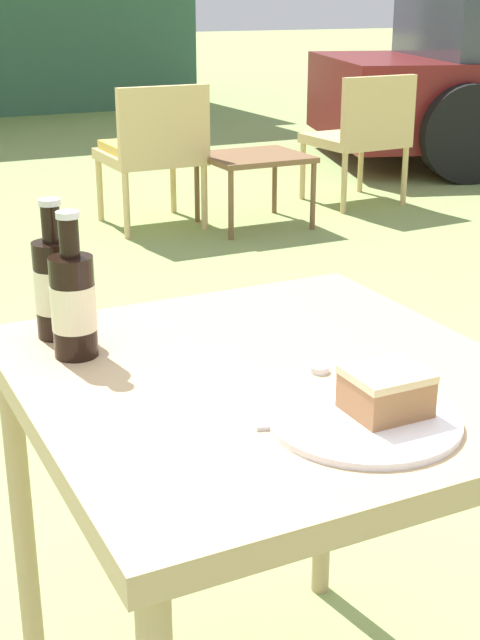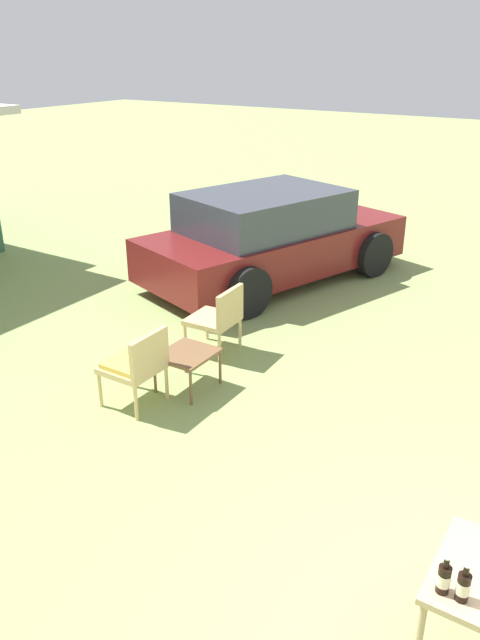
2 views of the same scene
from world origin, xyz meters
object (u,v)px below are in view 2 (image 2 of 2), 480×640
at_px(wicker_chair_cushioned, 137,363).
at_px(garden_side_table, 187,356).
at_px(cola_bottle_far, 444,578).
at_px(parked_car, 272,237).
at_px(cola_bottle_near, 463,586).
at_px(wicker_chair_plain, 219,316).

height_order(wicker_chair_cushioned, garden_side_table, wicker_chair_cushioned).
bearing_deg(cola_bottle_far, wicker_chair_cushioned, 66.71).
distance_m(parked_car, wicker_chair_cushioned, 3.95).
distance_m(parked_car, garden_side_table, 3.50).
height_order(parked_car, cola_bottle_near, parked_car).
xyz_separation_m(parked_car, cola_bottle_far, (-5.32, -4.07, 0.15)).
relative_size(wicker_chair_cushioned, wicker_chair_plain, 1.00).
relative_size(wicker_chair_plain, garden_side_table, 1.43).
distance_m(parked_car, wicker_chair_plain, 2.61).
bearing_deg(parked_car, cola_bottle_near, -123.85).
bearing_deg(garden_side_table, cola_bottle_near, -121.34).
height_order(wicker_chair_plain, cola_bottle_near, cola_bottle_near).
bearing_deg(wicker_chair_cushioned, cola_bottle_near, 67.07).
bearing_deg(cola_bottle_near, garden_side_table, 58.66).
xyz_separation_m(wicker_chair_cushioned, garden_side_table, (0.53, -0.22, -0.09)).
bearing_deg(cola_bottle_far, cola_bottle_near, -88.87).
xyz_separation_m(wicker_chair_plain, cola_bottle_near, (-2.82, -3.42, 0.36)).
relative_size(wicker_chair_cushioned, cola_bottle_far, 3.50).
height_order(wicker_chair_cushioned, cola_bottle_near, cola_bottle_near).
bearing_deg(cola_bottle_far, garden_side_table, 57.86).
xyz_separation_m(wicker_chair_cushioned, wicker_chair_plain, (1.38, -0.02, 0.00)).
relative_size(parked_car, wicker_chair_plain, 5.48).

